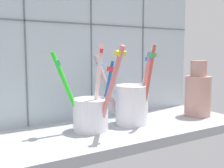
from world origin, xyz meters
TOP-DOWN VIEW (x-y plane):
  - counter_slab at (0.00, 0.00)cm, footprint 64.00×22.00cm
  - tile_wall_back at (-0.00, 12.00)cm, footprint 64.00×2.20cm
  - toothbrush_cup_left at (-5.28, 0.97)cm, footprint 14.40×12.65cm
  - toothbrush_cup_right at (5.43, 1.25)cm, footprint 13.32×12.26cm
  - ceramic_vase at (24.70, -1.29)cm, footprint 6.66×6.66cm

SIDE VIEW (x-z plane):
  - counter_slab at x=0.00cm, z-range 0.00..2.00cm
  - toothbrush_cup_left at x=-5.28cm, z-range -2.87..15.48cm
  - toothbrush_cup_right at x=5.43cm, z-range -2.14..16.38cm
  - ceramic_vase at x=24.70cm, z-range 0.93..15.35cm
  - tile_wall_back at x=0.00cm, z-range 0.00..45.00cm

